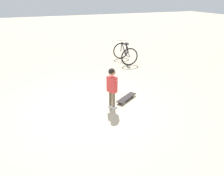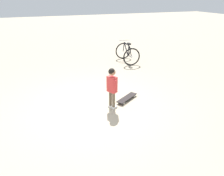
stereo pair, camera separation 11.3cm
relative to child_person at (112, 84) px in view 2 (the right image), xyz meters
The scene contains 4 objects.
ground_plane 0.83m from the child_person, 159.47° to the left, with size 50.00×50.00×0.00m, color tan.
child_person is the anchor object (origin of this frame).
skateboard 0.84m from the child_person, 25.99° to the left, with size 0.74×0.57×0.07m.
bicycle_near 4.05m from the child_person, 59.98° to the left, with size 0.79×1.12×0.85m.
Camera 2 is at (-1.22, -4.62, 2.67)m, focal length 34.04 mm.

